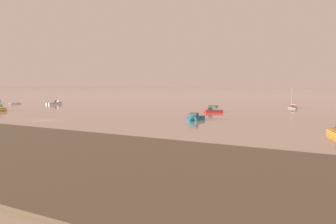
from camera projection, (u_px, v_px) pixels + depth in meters
The scene contains 8 objects.
ground_plane at pixel (43, 121), 71.18m from camera, with size 800.00×800.00×0.00m, color tan.
rowboat_moored_0 at pixel (213, 106), 110.22m from camera, with size 3.37×1.79×0.51m.
motorboat_moored_1 at pixel (56, 104), 121.16m from camera, with size 2.14×5.29×1.77m.
motorboat_moored_3 at pixel (211, 111), 89.63m from camera, with size 4.40×3.96×1.68m.
rowboat_moored_1 at pixel (15, 104), 123.07m from camera, with size 2.55×3.70×0.56m.
motorboat_moored_5 at pixel (194, 119), 71.51m from camera, with size 2.66×5.51×2.01m.
sailboat_moored_1 at pixel (292, 108), 102.49m from camera, with size 4.18×4.70×5.40m.
channel_buoy at pixel (1, 106), 104.28m from camera, with size 0.90×0.90×2.30m.
Camera 1 is at (57.37, -46.98, 6.78)m, focal length 43.69 mm.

